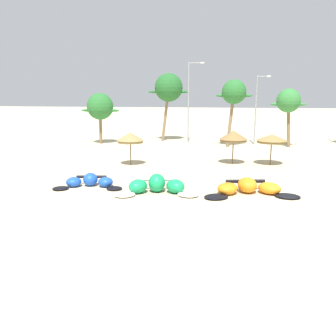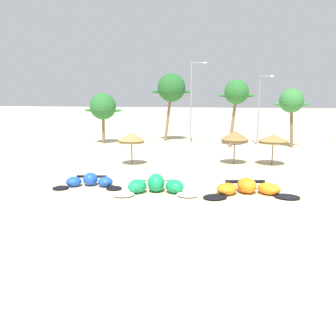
% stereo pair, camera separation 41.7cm
% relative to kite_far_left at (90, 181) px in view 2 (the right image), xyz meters
% --- Properties ---
extents(ground_plane, '(260.00, 260.00, 0.00)m').
position_rel_kite_far_left_xyz_m(ground_plane, '(13.20, 0.23, -0.35)').
color(ground_plane, beige).
extents(kite_far_left, '(4.91, 2.57, 0.91)m').
position_rel_kite_far_left_xyz_m(kite_far_left, '(0.00, 0.00, 0.00)').
color(kite_far_left, black).
rests_on(kite_far_left, ground).
extents(kite_left, '(5.53, 2.94, 1.20)m').
position_rel_kite_far_left_xyz_m(kite_left, '(4.84, -0.85, 0.11)').
color(kite_left, white).
rests_on(kite_left, ground).
extents(kite_left_of_center, '(6.23, 3.41, 0.97)m').
position_rel_kite_far_left_xyz_m(kite_left_of_center, '(10.70, -0.21, 0.03)').
color(kite_left_of_center, black).
rests_on(kite_left_of_center, ground).
extents(beach_umbrella_near_van, '(2.35, 2.35, 2.92)m').
position_rel_kite_far_left_xyz_m(beach_umbrella_near_van, '(0.96, 7.75, 2.11)').
color(beach_umbrella_near_van, brown).
rests_on(beach_umbrella_near_van, ground).
extents(beach_umbrella_middle, '(2.51, 2.51, 3.03)m').
position_rel_kite_far_left_xyz_m(beach_umbrella_middle, '(10.02, 9.55, 2.19)').
color(beach_umbrella_middle, brown).
rests_on(beach_umbrella_middle, ground).
extents(beach_umbrella_near_palms, '(2.69, 2.69, 2.75)m').
position_rel_kite_far_left_xyz_m(beach_umbrella_near_palms, '(13.36, 9.56, 2.02)').
color(beach_umbrella_near_palms, brown).
rests_on(beach_umbrella_near_palms, ground).
extents(palm_leftmost, '(4.94, 3.29, 6.30)m').
position_rel_kite_far_left_xyz_m(palm_leftmost, '(-6.03, 20.37, 4.26)').
color(palm_leftmost, brown).
rests_on(palm_leftmost, ground).
extents(palm_left, '(5.50, 3.66, 8.81)m').
position_rel_kite_far_left_xyz_m(palm_left, '(2.05, 24.16, 6.56)').
color(palm_left, '#7F6647').
rests_on(palm_left, ground).
extents(palm_left_of_gap, '(4.23, 2.82, 7.84)m').
position_rel_kite_far_left_xyz_m(palm_left_of_gap, '(10.29, 19.86, 5.95)').
color(palm_left_of_gap, '#7F6647').
rests_on(palm_left_of_gap, ground).
extents(palm_center_left, '(4.16, 2.77, 6.82)m').
position_rel_kite_far_left_xyz_m(palm_center_left, '(16.59, 20.71, 4.98)').
color(palm_center_left, brown).
rests_on(palm_center_left, ground).
extents(lamppost_west, '(2.04, 0.24, 10.07)m').
position_rel_kite_far_left_xyz_m(lamppost_west, '(4.92, 22.84, 5.26)').
color(lamppost_west, gray).
rests_on(lamppost_west, ground).
extents(lamppost_west_center, '(1.71, 0.24, 8.40)m').
position_rel_kite_far_left_xyz_m(lamppost_west_center, '(13.24, 22.37, 4.37)').
color(lamppost_west_center, gray).
rests_on(lamppost_west_center, ground).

